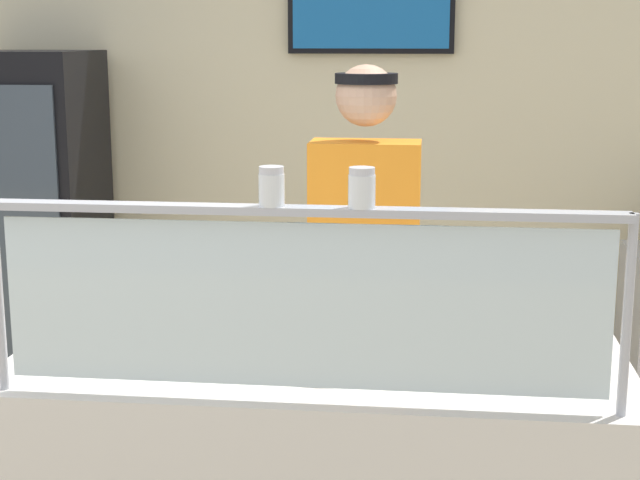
% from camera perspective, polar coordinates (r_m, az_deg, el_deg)
% --- Properties ---
extents(shop_rear_unit, '(6.16, 0.13, 2.70)m').
position_cam_1_polar(shop_rear_unit, '(4.89, 2.97, 6.09)').
color(shop_rear_unit, beige).
rests_on(shop_rear_unit, ground).
extents(sneeze_guard, '(1.59, 0.06, 0.50)m').
position_cam_1_polar(sneeze_guard, '(2.38, -1.12, -2.52)').
color(sneeze_guard, '#B2B5BC').
rests_on(sneeze_guard, serving_counter).
extents(pizza_tray, '(0.43, 0.43, 0.04)m').
position_cam_1_polar(pizza_tray, '(2.76, 0.36, -6.80)').
color(pizza_tray, '#9EA0A8').
rests_on(pizza_tray, serving_counter).
extents(pizza_server, '(0.09, 0.28, 0.01)m').
position_cam_1_polar(pizza_server, '(2.74, -0.56, -6.47)').
color(pizza_server, '#ADAFB7').
rests_on(pizza_server, pizza_tray).
extents(parmesan_shaker, '(0.06, 0.06, 0.10)m').
position_cam_1_polar(parmesan_shaker, '(2.34, -2.86, 3.03)').
color(parmesan_shaker, white).
rests_on(parmesan_shaker, sneeze_guard).
extents(pepper_flake_shaker, '(0.07, 0.07, 0.10)m').
position_cam_1_polar(pepper_flake_shaker, '(2.32, 2.47, 2.94)').
color(pepper_flake_shaker, white).
rests_on(pepper_flake_shaker, sneeze_guard).
extents(worker_figure, '(0.41, 0.50, 1.76)m').
position_cam_1_polar(worker_figure, '(3.42, 2.69, -2.44)').
color(worker_figure, '#23232D').
rests_on(worker_figure, ground).
extents(drink_fridge, '(0.64, 0.61, 1.79)m').
position_cam_1_polar(drink_fridge, '(4.91, -16.64, 0.13)').
color(drink_fridge, black).
rests_on(drink_fridge, ground).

